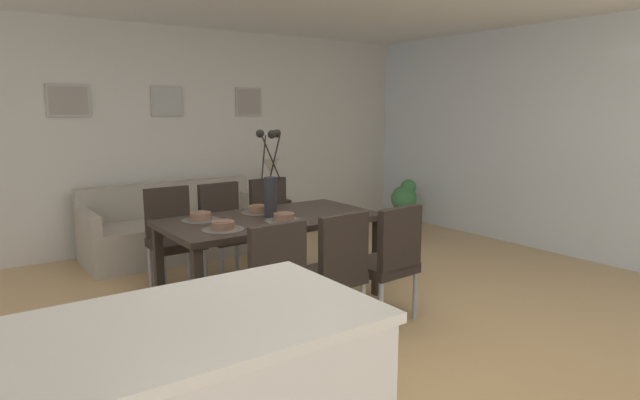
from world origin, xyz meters
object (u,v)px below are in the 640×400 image
object	(u,v)px
dining_table	(271,226)
dining_chair_mid_left	(389,257)
bowl_far_left	(284,216)
potted_plant	(404,200)
dining_chair_near_left	(269,281)
dining_chair_mid_right	(274,218)
dining_chair_far_right	(225,226)
framed_picture_left	(68,101)
side_table	(272,220)
dining_chair_far_left	(334,267)
dining_chair_near_right	(173,232)
centerpiece_vase	(270,184)
bowl_near_left	(223,225)
bowl_far_right	(259,208)
framed_picture_right	(249,102)
bowl_near_right	(201,215)
table_lamp	(271,170)
framed_picture_center	(167,101)
sofa	(177,231)

from	to	relation	value
dining_table	dining_chair_mid_left	size ratio (longest dim) A/B	1.96
bowl_far_left	potted_plant	bearing A→B (deg)	29.39
dining_chair_near_left	dining_chair_mid_right	bearing A→B (deg)	58.69
dining_chair_far_right	framed_picture_left	xyz separation A→B (m)	(-1.05, 1.52, 1.22)
side_table	framed_picture_left	bearing A→B (deg)	166.61
dining_chair_far_left	dining_chair_far_right	bearing A→B (deg)	91.47
dining_chair_near_right	dining_chair_far_left	bearing A→B (deg)	-72.06
centerpiece_vase	side_table	size ratio (longest dim) A/B	1.41
dining_chair_mid_left	side_table	size ratio (longest dim) A/B	1.77
dining_chair_near_left	bowl_near_left	size ratio (longest dim) A/B	5.41
bowl_far_left	bowl_far_right	bearing A→B (deg)	90.00
dining_table	dining_chair_far_left	bearing A→B (deg)	-88.63
dining_chair_mid_left	potted_plant	distance (m)	3.45
dining_chair_far_left	framed_picture_right	xyz separation A→B (m)	(1.05, 3.25, 1.22)
dining_chair_mid_right	dining_chair_mid_left	bearing A→B (deg)	-91.04
bowl_near_right	table_lamp	xyz separation A→B (m)	(1.63, 1.66, 0.11)
bowl_far_left	potted_plant	world-z (taller)	bowl_far_left
bowl_near_right	framed_picture_center	size ratio (longest dim) A/B	0.44
dining_chair_near_left	centerpiece_vase	bearing A→B (deg)	59.04
dining_chair_far_right	table_lamp	distance (m)	1.55
dining_chair_far_left	framed_picture_center	distance (m)	3.47
bowl_far_left	framed_picture_right	xyz separation A→B (m)	(1.07, 2.60, 0.95)
dining_chair_mid_left	bowl_near_left	distance (m)	1.29
dining_chair_far_left	bowl_far_right	size ratio (longest dim) A/B	5.41
dining_table	dining_chair_far_right	size ratio (longest dim) A/B	1.96
bowl_near_right	dining_chair_far_left	bearing A→B (deg)	-62.53
dining_chair_mid_right	bowl_far_right	xyz separation A→B (m)	(-0.55, -0.68, 0.27)
framed_picture_center	table_lamp	bearing A→B (deg)	-25.27
centerpiece_vase	dining_chair_mid_left	bearing A→B (deg)	-60.25
table_lamp	framed_picture_right	xyz separation A→B (m)	(-0.02, 0.52, 0.83)
sofa	dining_table	bearing A→B (deg)	-86.17
dining_chair_near_left	dining_chair_mid_left	size ratio (longest dim) A/B	1.00
dining_chair_near_left	dining_chair_mid_left	xyz separation A→B (m)	(1.04, -0.04, 0.00)
dining_chair_near_right	centerpiece_vase	world-z (taller)	centerpiece_vase
dining_table	framed_picture_right	world-z (taller)	framed_picture_right
dining_chair_near_left	framed_picture_left	size ratio (longest dim) A/B	2.11
dining_chair_far_right	table_lamp	size ratio (longest dim) A/B	1.80
dining_chair_mid_right	potted_plant	distance (m)	2.53
side_table	sofa	bearing A→B (deg)	178.57
potted_plant	side_table	bearing A→B (deg)	168.47
dining_chair_mid_right	framed_picture_left	bearing A→B (deg)	137.49
dining_chair_mid_left	table_lamp	distance (m)	2.86
centerpiece_vase	framed_picture_left	xyz separation A→B (m)	(-1.07, 2.39, 0.70)
dining_chair_mid_left	bowl_near_left	xyz separation A→B (m)	(-1.06, 0.69, 0.27)
bowl_far_left	dining_chair_mid_left	bearing A→B (deg)	-53.15
table_lamp	framed_picture_center	bearing A→B (deg)	154.73
dining_chair_mid_right	framed_picture_left	size ratio (longest dim) A/B	2.11
bowl_far_right	side_table	bearing A→B (deg)	56.64
dining_chair_near_left	dining_chair_near_right	size ratio (longest dim) A/B	1.00
dining_table	bowl_near_left	size ratio (longest dim) A/B	10.59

